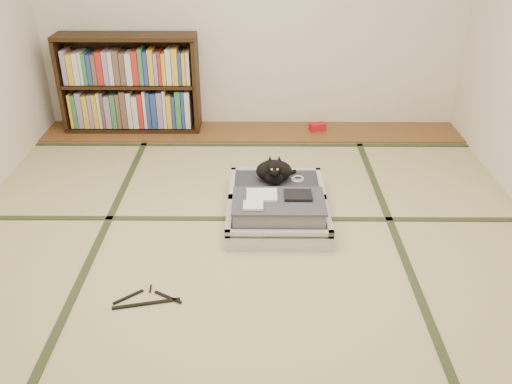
{
  "coord_description": "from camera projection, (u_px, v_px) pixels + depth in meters",
  "views": [
    {
      "loc": [
        0.07,
        -2.89,
        2.03
      ],
      "look_at": [
        0.05,
        0.35,
        0.25
      ],
      "focal_mm": 38.0,
      "sensor_mm": 36.0,
      "label": 1
    }
  ],
  "objects": [
    {
      "name": "floor",
      "position": [
        248.0,
        252.0,
        3.52
      ],
      "size": [
        4.5,
        4.5,
        0.0
      ],
      "primitive_type": "plane",
      "color": "tan",
      "rests_on": "ground"
    },
    {
      "name": "tatami_borders",
      "position": [
        249.0,
        212.0,
        3.95
      ],
      "size": [
        4.0,
        4.5,
        0.01
      ],
      "color": "#2D381E",
      "rests_on": "ground"
    },
    {
      "name": "bookcase",
      "position": [
        130.0,
        85.0,
        5.12
      ],
      "size": [
        1.29,
        0.3,
        0.92
      ],
      "color": "black",
      "rests_on": "wood_strip"
    },
    {
      "name": "room_shell",
      "position": [
        246.0,
        20.0,
        2.81
      ],
      "size": [
        4.5,
        4.5,
        4.5
      ],
      "color": "white",
      "rests_on": "ground"
    },
    {
      "name": "wood_strip",
      "position": [
        252.0,
        132.0,
        5.26
      ],
      "size": [
        4.0,
        0.5,
        0.02
      ],
      "primitive_type": "cube",
      "color": "brown",
      "rests_on": "ground"
    },
    {
      "name": "suitcase",
      "position": [
        277.0,
        206.0,
        3.84
      ],
      "size": [
        0.7,
        0.94,
        0.28
      ],
      "color": "silver",
      "rests_on": "floor"
    },
    {
      "name": "red_item",
      "position": [
        317.0,
        127.0,
        5.26
      ],
      "size": [
        0.17,
        0.13,
        0.07
      ],
      "primitive_type": "cube",
      "rotation": [
        0.0,
        0.0,
        0.33
      ],
      "color": "red",
      "rests_on": "wood_strip"
    },
    {
      "name": "cable_coil",
      "position": [
        298.0,
        179.0,
        4.1
      ],
      "size": [
        0.1,
        0.1,
        0.02
      ],
      "color": "white",
      "rests_on": "suitcase"
    },
    {
      "name": "hanger",
      "position": [
        147.0,
        300.0,
        3.08
      ],
      "size": [
        0.39,
        0.22,
        0.01
      ],
      "color": "black",
      "rests_on": "floor"
    },
    {
      "name": "cat",
      "position": [
        274.0,
        171.0,
        4.03
      ],
      "size": [
        0.31,
        0.31,
        0.25
      ],
      "color": "black",
      "rests_on": "suitcase"
    }
  ]
}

